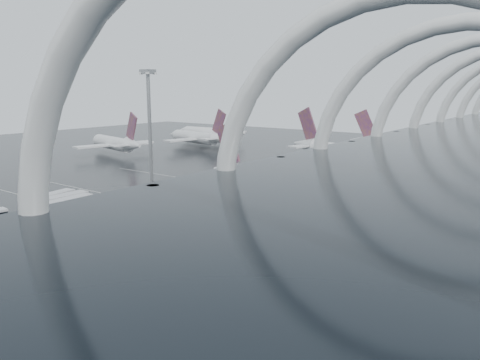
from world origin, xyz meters
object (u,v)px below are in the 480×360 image
Objects in this scene: bus_row_near_a at (48,201)px; jet_remote_mid at (198,138)px; van_curve_c at (60,329)px; gse_cart_belly_c at (256,209)px; bus_row_near_d at (78,209)px; floodlight_mast at (150,128)px; bus_row_near_c at (64,206)px; gse_cart_belly_a at (294,224)px; jet_remote_west at (116,144)px; airliner_gate_c at (415,146)px; airliner_gate_b at (355,155)px; bus_row_near_b at (59,202)px; gse_cart_belly_b at (311,206)px; jet_remote_far at (212,133)px; airliner_main at (286,189)px; gse_cart_belly_e at (290,201)px.

jet_remote_mid is at bearing 14.84° from bus_row_near_a.
van_curve_c reaches higher than gse_cart_belly_c.
bus_row_near_d is 0.41× the size of floodlight_mast.
floodlight_mast reaches higher than bus_row_near_d.
bus_row_near_c is 50.60m from gse_cart_belly_a.
gse_cart_belly_c is (28.75, 26.38, -1.10)m from bus_row_near_d.
bus_row_near_a is (57.26, -65.07, -2.89)m from jet_remote_west.
bus_row_near_c is at bearing -140.52° from gse_cart_belly_c.
airliner_gate_c is at bearing 87.94° from gse_cart_belly_c.
gse_cart_belly_c is at bearing -55.59° from bus_row_near_c.
floodlight_mast is (-26.29, 38.49, 18.71)m from van_curve_c.
bus_row_near_c is 4.13m from bus_row_near_d.
bus_row_near_b is at bearing -95.36° from airliner_gate_b.
jet_remote_mid is 1.37× the size of floodlight_mast.
airliner_gate_b is 96.62m from bus_row_near_c.
gse_cart_belly_b is at bearing -52.90° from bus_row_near_c.
jet_remote_far is (-90.92, 31.99, -0.35)m from airliner_gate_b.
airliner_main is 0.94× the size of airliner_gate_b.
airliner_gate_c reaches higher than jet_remote_mid.
jet_remote_west is 3.01× the size of bus_row_near_a.
van_curve_c is 2.54× the size of gse_cart_belly_b.
airliner_gate_b is 123.98m from van_curve_c.
jet_remote_mid is 21.58× the size of gse_cart_belly_e.
bus_row_near_a is 11.39m from bus_row_near_d.
bus_row_near_c is at bearing 132.83° from van_curve_c.
airliner_gate_b is 40.10m from airliner_gate_c.
gse_cart_belly_c is (13.24, 18.89, -18.89)m from floodlight_mast.
bus_row_near_c is at bearing -103.55° from bus_row_near_a.
jet_remote_mid reaches higher than van_curve_c.
gse_cart_belly_b is (103.80, -86.97, -4.24)m from jet_remote_far.
bus_row_near_b is 53.69m from gse_cart_belly_e.
airliner_gate_b reaches higher than gse_cart_belly_c.
jet_remote_mid reaches higher than gse_cart_belly_e.
gse_cart_belly_c is (-13.05, 57.37, -0.18)m from van_curve_c.
bus_row_near_b is at bearing 133.97° from van_curve_c.
jet_remote_west is at bearing 145.66° from floodlight_mast.
gse_cart_belly_c is at bearing 170.92° from jet_remote_west.
bus_row_near_b reaches higher than bus_row_near_c.
bus_row_near_c is 7.29× the size of gse_cart_belly_b.
gse_cart_belly_a is 13.69m from gse_cart_belly_c.
van_curve_c is at bearing -124.15° from bus_row_near_b.
gse_cart_belly_b is (21.63, 29.18, -18.99)m from floodlight_mast.
floodlight_mast is at bearing 158.21° from jet_remote_west.
van_curve_c is at bearing -81.18° from gse_cart_belly_e.
airliner_gate_c is at bearing 103.53° from airliner_main.
bus_row_near_d is 24.76m from floodlight_mast.
bus_row_near_a is 57.06m from gse_cart_belly_a.
jet_remote_mid is 23.45m from jet_remote_far.
bus_row_near_b is at bearing -129.00° from airliner_main.
bus_row_near_c is at bearing 96.96° from bus_row_near_d.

